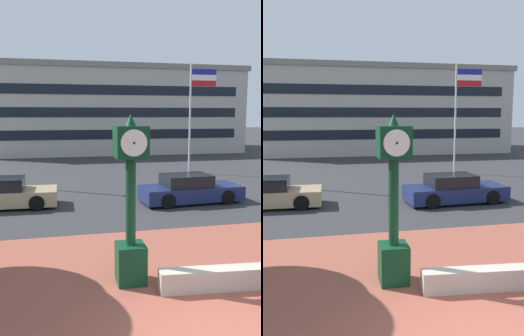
{
  "view_description": "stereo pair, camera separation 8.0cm",
  "coord_description": "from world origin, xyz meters",
  "views": [
    {
      "loc": [
        -2.96,
        -5.35,
        3.93
      ],
      "look_at": [
        -1.12,
        2.89,
        2.7
      ],
      "focal_mm": 39.26,
      "sensor_mm": 36.0,
      "label": 1
    },
    {
      "loc": [
        -2.88,
        -5.37,
        3.93
      ],
      "look_at": [
        -1.12,
        2.89,
        2.7
      ],
      "focal_mm": 39.26,
      "sensor_mm": 36.0,
      "label": 2
    }
  ],
  "objects": [
    {
      "name": "plaza_brick_paving",
      "position": [
        0.0,
        1.18,
        0.0
      ],
      "size": [
        44.0,
        10.36,
        0.01
      ],
      "primitive_type": "cube",
      "color": "brown",
      "rests_on": "ground"
    },
    {
      "name": "planter_wall",
      "position": [
        0.94,
        1.86,
        0.25
      ],
      "size": [
        3.22,
        0.68,
        0.5
      ],
      "primitive_type": "cube",
      "rotation": [
        0.0,
        0.0,
        -0.09
      ],
      "color": "#ADA393",
      "rests_on": "ground"
    },
    {
      "name": "civic_building",
      "position": [
        3.99,
        35.38,
        4.41
      ],
      "size": [
        26.38,
        12.78,
        8.79
      ],
      "color": "#B2ADA3",
      "rests_on": "ground"
    },
    {
      "name": "car_street_near",
      "position": [
        -4.87,
        10.75,
        0.57
      ],
      "size": [
        4.34,
        1.93,
        1.28
      ],
      "rotation": [
        0.0,
        0.0,
        4.68
      ],
      "color": "tan",
      "rests_on": "ground"
    },
    {
      "name": "car_street_mid",
      "position": [
        3.18,
        9.91,
        0.57
      ],
      "size": [
        4.62,
        2.05,
        1.28
      ],
      "rotation": [
        0.0,
        0.0,
        4.77
      ],
      "color": "navy",
      "rests_on": "ground"
    },
    {
      "name": "flagpole_primary",
      "position": [
        6.55,
        17.78,
        4.45
      ],
      "size": [
        1.85,
        0.14,
        7.18
      ],
      "color": "silver",
      "rests_on": "ground"
    },
    {
      "name": "street_clock",
      "position": [
        -1.16,
        2.67,
        1.89
      ],
      "size": [
        0.73,
        0.83,
        3.95
      ],
      "rotation": [
        0.0,
        0.0,
        -0.03
      ],
      "color": "#0C381E",
      "rests_on": "ground"
    }
  ]
}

